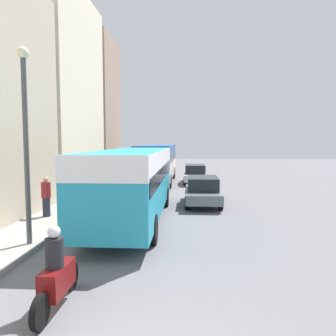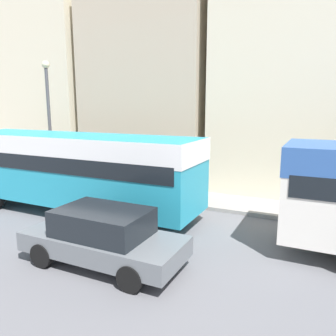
% 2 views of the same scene
% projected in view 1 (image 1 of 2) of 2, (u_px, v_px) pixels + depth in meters
% --- Properties ---
extents(building_far_terrace, '(6.58, 8.98, 13.19)m').
position_uv_depth(building_far_terrace, '(38.00, 94.00, 22.14)').
color(building_far_terrace, beige).
rests_on(building_far_terrace, ground_plane).
extents(building_end_row, '(5.16, 6.27, 12.76)m').
position_uv_depth(building_end_row, '(86.00, 109.00, 30.33)').
color(building_end_row, gray).
rests_on(building_end_row, ground_plane).
extents(bus_lead, '(2.58, 10.24, 3.02)m').
position_uv_depth(bus_lead, '(134.00, 175.00, 13.83)').
color(bus_lead, teal).
rests_on(bus_lead, ground_plane).
extents(bus_following, '(2.57, 10.28, 3.08)m').
position_uv_depth(bus_following, '(158.00, 158.00, 26.66)').
color(bus_following, silver).
rests_on(bus_following, ground_plane).
extents(motorcycle_behind_lead, '(0.38, 2.24, 1.73)m').
position_uv_depth(motorcycle_behind_lead, '(56.00, 275.00, 6.60)').
color(motorcycle_behind_lead, maroon).
rests_on(motorcycle_behind_lead, ground_plane).
extents(car_crossing, '(1.84, 4.55, 1.51)m').
position_uv_depth(car_crossing, '(195.00, 174.00, 26.35)').
color(car_crossing, '#B7B7BC').
rests_on(car_crossing, ground_plane).
extents(car_far_curb, '(1.87, 4.29, 1.49)m').
position_uv_depth(car_far_curb, '(203.00, 190.00, 17.44)').
color(car_far_curb, slate).
rests_on(car_far_curb, ground_plane).
extents(pedestrian_walking_away, '(0.40, 0.40, 1.71)m').
position_uv_depth(pedestrian_walking_away, '(46.00, 196.00, 14.05)').
color(pedestrian_walking_away, '#232838').
rests_on(pedestrian_walking_away, sidewalk).
extents(lamp_post, '(0.36, 0.36, 6.09)m').
position_uv_depth(lamp_post, '(26.00, 129.00, 10.08)').
color(lamp_post, '#47474C').
rests_on(lamp_post, sidewalk).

